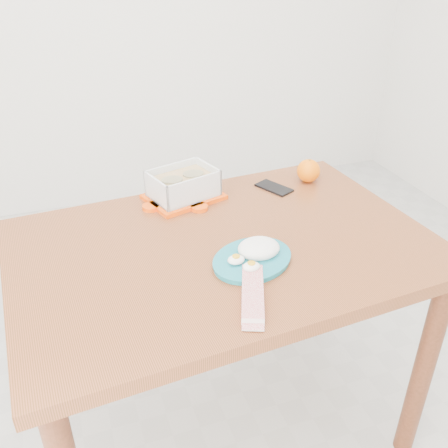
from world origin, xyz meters
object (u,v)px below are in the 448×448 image
object	(u,v)px
food_container	(183,185)
rice_plate	(254,254)
orange_fruit	(308,171)
dining_table	(224,274)
smartphone	(274,188)

from	to	relation	value
food_container	rice_plate	bearing A→B (deg)	-95.49
food_container	orange_fruit	world-z (taller)	food_container
dining_table	orange_fruit	size ratio (longest dim) A/B	15.15
orange_fruit	smartphone	distance (m)	0.14
dining_table	smartphone	bearing A→B (deg)	40.21
orange_fruit	rice_plate	bearing A→B (deg)	-132.85
dining_table	rice_plate	bearing A→B (deg)	-71.31
dining_table	smartphone	xyz separation A→B (m)	(0.27, 0.26, 0.11)
dining_table	orange_fruit	bearing A→B (deg)	30.54
orange_fruit	smartphone	world-z (taller)	orange_fruit
food_container	smartphone	xyz separation A→B (m)	(0.30, -0.03, -0.04)
food_container	rice_plate	xyz separation A→B (m)	(0.08, -0.40, -0.03)
dining_table	rice_plate	world-z (taller)	rice_plate
rice_plate	smartphone	bearing A→B (deg)	32.30
dining_table	food_container	bearing A→B (deg)	92.46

